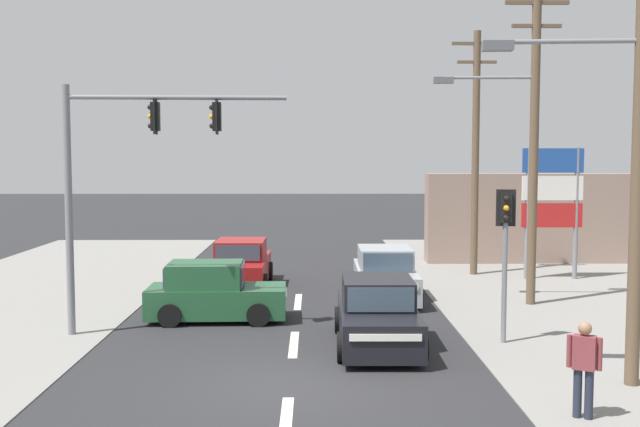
% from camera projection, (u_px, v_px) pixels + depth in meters
% --- Properties ---
extents(ground_plane, '(140.00, 140.00, 0.00)m').
position_uv_depth(ground_plane, '(290.00, 384.00, 14.18)').
color(ground_plane, '#28282B').
extents(lane_dash_near, '(0.20, 2.40, 0.01)m').
position_uv_depth(lane_dash_near, '(286.00, 421.00, 12.19)').
color(lane_dash_near, silver).
rests_on(lane_dash_near, ground).
extents(lane_dash_mid, '(0.20, 2.40, 0.01)m').
position_uv_depth(lane_dash_mid, '(294.00, 344.00, 17.17)').
color(lane_dash_mid, silver).
rests_on(lane_dash_mid, ground).
extents(lane_dash_far, '(0.20, 2.40, 0.01)m').
position_uv_depth(lane_dash_far, '(298.00, 302.00, 22.16)').
color(lane_dash_far, silver).
rests_on(lane_dash_far, ground).
extents(utility_pole_foreground_right, '(3.78, 0.49, 8.91)m').
position_uv_depth(utility_pole_foreground_right, '(632.00, 129.00, 13.72)').
color(utility_pole_foreground_right, brown).
rests_on(utility_pole_foreground_right, ground).
extents(utility_pole_midground_right, '(3.78, 0.39, 9.07)m').
position_uv_depth(utility_pole_midground_right, '(529.00, 136.00, 21.34)').
color(utility_pole_midground_right, brown).
rests_on(utility_pole_midground_right, ground).
extents(utility_pole_background_right, '(1.80, 0.26, 8.74)m').
position_uv_depth(utility_pole_background_right, '(476.00, 148.00, 26.79)').
color(utility_pole_background_right, brown).
rests_on(utility_pole_background_right, ground).
extents(traffic_signal_mast, '(5.29, 0.51, 6.00)m').
position_uv_depth(traffic_signal_mast, '(123.00, 163.00, 17.80)').
color(traffic_signal_mast, slate).
rests_on(traffic_signal_mast, ground).
extents(pedestal_signal_right_kerb, '(0.44, 0.30, 3.56)m').
position_uv_depth(pedestal_signal_right_kerb, '(505.00, 239.00, 17.06)').
color(pedestal_signal_right_kerb, slate).
rests_on(pedestal_signal_right_kerb, ground).
extents(shopping_plaza_sign, '(2.10, 0.16, 4.60)m').
position_uv_depth(shopping_plaza_sign, '(552.00, 194.00, 25.91)').
color(shopping_plaza_sign, slate).
rests_on(shopping_plaza_sign, ground).
extents(shopfront_wall_far, '(12.00, 1.00, 3.60)m').
position_uv_depth(shopfront_wall_far, '(575.00, 218.00, 30.10)').
color(shopfront_wall_far, gray).
rests_on(shopfront_wall_far, ground).
extents(sedan_oncoming_mid, '(1.92, 4.25, 1.56)m').
position_uv_depth(sedan_oncoming_mid, '(241.00, 266.00, 24.64)').
color(sedan_oncoming_mid, maroon).
rests_on(sedan_oncoming_mid, ground).
extents(sedan_receding_far, '(1.92, 4.26, 1.56)m').
position_uv_depth(sedan_receding_far, '(377.00, 316.00, 16.96)').
color(sedan_receding_far, black).
rests_on(sedan_receding_far, ground).
extents(hatchback_kerbside_parked, '(3.68, 1.86, 1.53)m').
position_uv_depth(hatchback_kerbside_parked, '(214.00, 294.00, 19.64)').
color(hatchback_kerbside_parked, '#235633').
rests_on(hatchback_kerbside_parked, ground).
extents(sedan_oncoming_near, '(1.91, 4.25, 1.56)m').
position_uv_depth(sedan_oncoming_near, '(385.00, 276.00, 22.54)').
color(sedan_oncoming_near, '#A3A8AD').
rests_on(sedan_oncoming_near, ground).
extents(pedestrian_at_kerb, '(0.51, 0.36, 1.63)m').
position_uv_depth(pedestrian_at_kerb, '(584.00, 364.00, 12.22)').
color(pedestrian_at_kerb, '#232838').
rests_on(pedestrian_at_kerb, ground).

